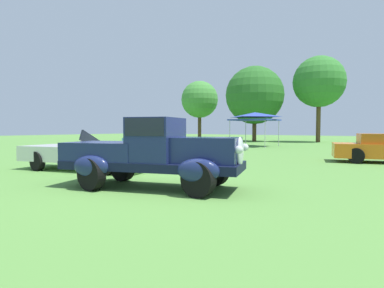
{
  "coord_description": "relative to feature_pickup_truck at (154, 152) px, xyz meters",
  "views": [
    {
      "loc": [
        5.11,
        -5.7,
        1.45
      ],
      "look_at": [
        -0.18,
        1.99,
        0.99
      ],
      "focal_mm": 30.2,
      "sensor_mm": 36.0,
      "label": 1
    }
  ],
  "objects": [
    {
      "name": "canopy_tent_left_field",
      "position": [
        -5.27,
        18.11,
        1.56
      ],
      "size": [
        3.24,
        3.24,
        2.71
      ],
      "color": "#B7B7BC",
      "rests_on": "ground_plane"
    },
    {
      "name": "treeline_center",
      "position": [
        -3.02,
        29.2,
        5.36
      ],
      "size": [
        5.26,
        5.26,
        8.88
      ],
      "color": "brown",
      "rests_on": "ground_plane"
    },
    {
      "name": "feature_pickup_truck",
      "position": [
        0.0,
        0.0,
        0.0
      ],
      "size": [
        4.58,
        2.76,
        1.7
      ],
      "color": "black",
      "rests_on": "ground_plane"
    },
    {
      "name": "treeline_far_left",
      "position": [
        -17.28,
        28.49,
        4.19
      ],
      "size": [
        4.64,
        4.64,
        7.4
      ],
      "color": "#47331E",
      "rests_on": "ground_plane"
    },
    {
      "name": "spectator_between_cars",
      "position": [
        -6.89,
        7.89,
        0.05
      ],
      "size": [
        0.38,
        0.46,
        1.69
      ],
      "color": "#383838",
      "rests_on": "ground_plane"
    },
    {
      "name": "treeline_mid_left",
      "position": [
        -9.2,
        27.07,
        4.16
      ],
      "size": [
        6.28,
        6.28,
        8.17
      ],
      "color": "#47331E",
      "rests_on": "ground_plane"
    },
    {
      "name": "ground_plane",
      "position": [
        0.06,
        -0.18,
        -0.87
      ],
      "size": [
        120.0,
        120.0,
        0.0
      ],
      "primitive_type": "plane",
      "color": "#568C3D"
    },
    {
      "name": "neighbor_convertible",
      "position": [
        -4.08,
        1.26,
        -0.29
      ],
      "size": [
        4.9,
        2.71,
        1.4
      ],
      "color": "silver",
      "rests_on": "ground_plane"
    },
    {
      "name": "show_car_skyblue",
      "position": [
        -8.79,
        10.08,
        -0.27
      ],
      "size": [
        4.32,
        2.13,
        1.22
      ],
      "color": "#669EDB",
      "rests_on": "ground_plane"
    }
  ]
}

